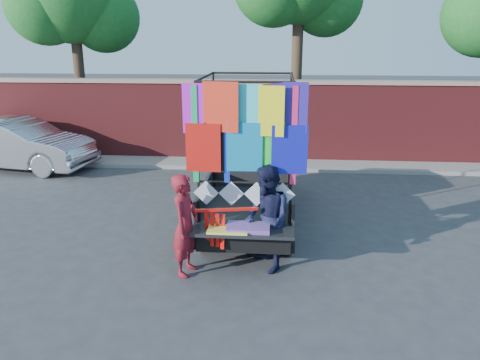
# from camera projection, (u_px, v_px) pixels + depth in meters

# --- Properties ---
(ground) EXTENTS (90.00, 90.00, 0.00)m
(ground) POSITION_uv_depth(u_px,v_px,m) (251.00, 255.00, 8.68)
(ground) COLOR #38383A
(ground) RESTS_ON ground
(brick_wall) EXTENTS (30.00, 0.45, 2.61)m
(brick_wall) POSITION_uv_depth(u_px,v_px,m) (265.00, 121.00, 14.97)
(brick_wall) COLOR maroon
(brick_wall) RESTS_ON ground
(curb) EXTENTS (30.00, 1.20, 0.12)m
(curb) POSITION_uv_depth(u_px,v_px,m) (263.00, 164.00, 14.67)
(curb) COLOR gray
(curb) RESTS_ON ground
(pickup_truck) EXTENTS (2.03, 5.09, 3.21)m
(pickup_truck) POSITION_uv_depth(u_px,v_px,m) (252.00, 180.00, 10.48)
(pickup_truck) COLOR black
(pickup_truck) RESTS_ON ground
(sedan) EXTENTS (4.86, 2.35, 1.53)m
(sedan) POSITION_uv_depth(u_px,v_px,m) (18.00, 144.00, 14.21)
(sedan) COLOR silver
(sedan) RESTS_ON ground
(woman) EXTENTS (0.53, 0.70, 1.75)m
(woman) POSITION_uv_depth(u_px,v_px,m) (185.00, 225.00, 7.77)
(woman) COLOR maroon
(woman) RESTS_ON ground
(man) EXTENTS (1.01, 1.11, 1.85)m
(man) POSITION_uv_depth(u_px,v_px,m) (267.00, 219.00, 7.90)
(man) COLOR #161937
(man) RESTS_ON ground
(streamer_bundle) EXTENTS (1.05, 0.24, 0.72)m
(streamer_bundle) POSITION_uv_depth(u_px,v_px,m) (220.00, 221.00, 7.83)
(streamer_bundle) COLOR #F9140D
(streamer_bundle) RESTS_ON ground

